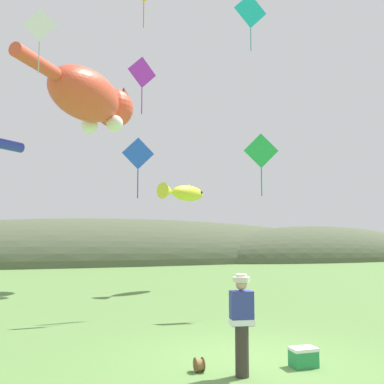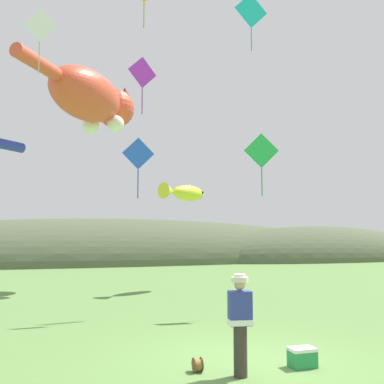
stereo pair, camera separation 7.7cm
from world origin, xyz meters
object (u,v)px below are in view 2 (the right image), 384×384
kite_diamond_white (40,26)px  kite_diamond_blue (138,154)px  kite_fish_windsock (184,193)px  kite_diamond_teal (251,11)px  picnic_cooler (302,357)px  kite_giant_cat (93,100)px  festival_attendant (240,321)px  kite_spool (198,365)px  kite_diamond_green (261,151)px  kite_diamond_violet (142,73)px

kite_diamond_white → kite_diamond_blue: kite_diamond_white is taller
kite_diamond_blue → kite_fish_windsock: bearing=60.8°
kite_fish_windsock → kite_diamond_blue: (-3.00, -5.39, 0.63)m
kite_fish_windsock → kite_diamond_blue: bearing=-119.2°
kite_diamond_white → kite_diamond_teal: size_ratio=0.81×
kite_fish_windsock → kite_diamond_blue: kite_diamond_blue is taller
kite_diamond_blue → kite_diamond_white: bearing=-162.8°
picnic_cooler → kite_giant_cat: 14.38m
festival_attendant → kite_diamond_blue: (-0.88, 5.85, 3.98)m
festival_attendant → picnic_cooler: (1.32, 0.16, -0.77)m
kite_giant_cat → kite_diamond_teal: kite_diamond_teal is taller
festival_attendant → kite_spool: (-0.64, 0.47, -0.83)m
kite_diamond_green → picnic_cooler: bearing=-108.7°
kite_diamond_blue → kite_diamond_teal: 7.59m
picnic_cooler → kite_diamond_white: bearing=137.1°
festival_attendant → kite_diamond_blue: kite_diamond_blue is taller
festival_attendant → kite_diamond_violet: bearing=95.4°
kite_diamond_violet → kite_diamond_teal: 5.23m
kite_diamond_teal → kite_giant_cat: bearing=141.2°
kite_spool → kite_diamond_violet: kite_diamond_violet is taller
kite_diamond_white → kite_diamond_blue: size_ratio=0.97×
kite_fish_windsock → kite_diamond_green: (0.92, -5.95, 0.84)m
kite_giant_cat → kite_diamond_white: (-1.87, -6.62, -0.10)m
kite_spool → kite_fish_windsock: bearing=75.6°
kite_diamond_white → kite_diamond_blue: 4.50m
festival_attendant → kite_spool: 1.15m
kite_giant_cat → kite_diamond_green: 8.62m
festival_attendant → kite_spool: bearing=143.6°
kite_diamond_violet → kite_diamond_teal: kite_diamond_teal is taller
kite_spool → kite_diamond_green: size_ratio=0.13×
kite_diamond_white → kite_diamond_violet: (3.19, 1.75, -0.34)m
kite_giant_cat → kite_diamond_teal: (5.54, -4.46, 2.62)m
kite_spool → kite_diamond_teal: bearing=57.4°
kite_diamond_green → kite_diamond_white: size_ratio=1.11×
kite_diamond_white → kite_diamond_teal: kite_diamond_teal is taller
kite_giant_cat → kite_diamond_blue: bearing=-79.4°
festival_attendant → kite_diamond_green: 7.40m
kite_diamond_teal → kite_diamond_violet: bearing=-174.5°
kite_diamond_green → kite_diamond_blue: bearing=171.8°
kite_diamond_teal → festival_attendant: bearing=-116.9°
picnic_cooler → kite_diamond_violet: kite_diamond_violet is taller
kite_spool → kite_giant_cat: 13.84m
kite_diamond_blue → kite_diamond_green: bearing=-8.2°
kite_fish_windsock → kite_diamond_violet: kite_diamond_violet is taller
kite_giant_cat → kite_diamond_blue: (1.07, -5.70, -3.38)m
kite_fish_windsock → kite_diamond_violet: bearing=-121.2°
kite_spool → kite_diamond_green: kite_diamond_green is taller
kite_spool → kite_diamond_teal: 13.37m
festival_attendant → kite_fish_windsock: kite_fish_windsock is taller
kite_giant_cat → kite_diamond_teal: size_ratio=3.12×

